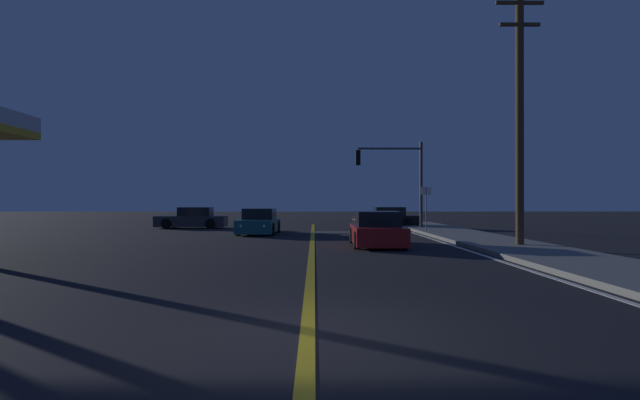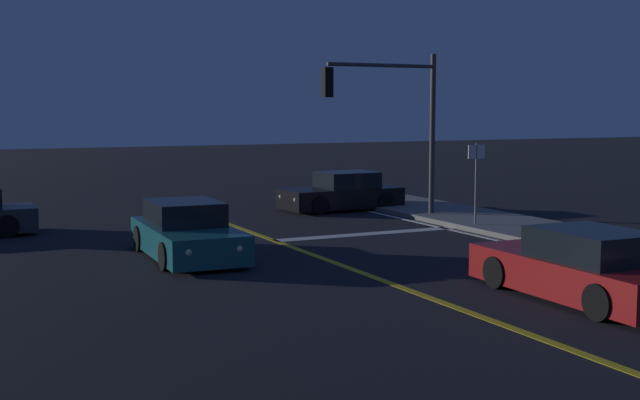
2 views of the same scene
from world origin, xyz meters
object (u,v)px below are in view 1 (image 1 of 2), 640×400
object	(u,v)px
traffic_signal_near_right	(396,171)
street_sign_corner	(426,202)
car_far_approaching_charcoal	(192,219)
car_following_oncoming_black	(386,219)
utility_pole_right	(520,112)
car_distant_tail_red	(377,231)
car_mid_block_teal	(259,223)

from	to	relation	value
traffic_signal_near_right	street_sign_corner	size ratio (longest dim) A/B	2.08
car_far_approaching_charcoal	car_following_oncoming_black	bearing A→B (deg)	-86.65
car_far_approaching_charcoal	street_sign_corner	distance (m)	14.89
utility_pole_right	street_sign_corner	distance (m)	10.17
car_distant_tail_red	traffic_signal_near_right	size ratio (longest dim) A/B	0.87
car_distant_tail_red	car_mid_block_teal	bearing A→B (deg)	126.49
car_mid_block_teal	car_far_approaching_charcoal	xyz separation A→B (m)	(-4.90, 5.95, -0.00)
car_distant_tail_red	car_following_oncoming_black	bearing A→B (deg)	81.77
car_following_oncoming_black	car_far_approaching_charcoal	bearing A→B (deg)	91.92
street_sign_corner	utility_pole_right	bearing A→B (deg)	-81.63
street_sign_corner	car_following_oncoming_black	bearing A→B (deg)	103.06
car_mid_block_teal	traffic_signal_near_right	distance (m)	9.15
car_following_oncoming_black	car_far_approaching_charcoal	distance (m)	12.60
car_distant_tail_red	street_sign_corner	size ratio (longest dim) A/B	1.82
car_distant_tail_red	car_far_approaching_charcoal	world-z (taller)	same
car_mid_block_teal	car_following_oncoming_black	distance (m)	10.24
car_distant_tail_red	car_mid_block_teal	world-z (taller)	same
car_following_oncoming_black	utility_pole_right	world-z (taller)	utility_pole_right
car_mid_block_teal	utility_pole_right	xyz separation A→B (m)	(10.45, -8.66, 4.42)
car_distant_tail_red	car_far_approaching_charcoal	distance (m)	16.92
car_distant_tail_red	car_far_approaching_charcoal	xyz separation A→B (m)	(-10.26, 13.46, -0.00)
car_following_oncoming_black	street_sign_corner	world-z (taller)	street_sign_corner
utility_pole_right	street_sign_corner	bearing A→B (deg)	98.37
car_distant_tail_red	car_mid_block_teal	distance (m)	9.22
car_distant_tail_red	car_far_approaching_charcoal	size ratio (longest dim) A/B	1.03
street_sign_corner	car_distant_tail_red	bearing A→B (deg)	-113.80
car_mid_block_teal	car_following_oncoming_black	size ratio (longest dim) A/B	1.06
car_following_oncoming_black	street_sign_corner	size ratio (longest dim) A/B	1.68
car_distant_tail_red	street_sign_corner	distance (m)	9.22
car_far_approaching_charcoal	street_sign_corner	xyz separation A→B (m)	(13.95, -5.09, 1.12)
car_following_oncoming_black	traffic_signal_near_right	world-z (taller)	traffic_signal_near_right
street_sign_corner	traffic_signal_near_right	bearing A→B (deg)	113.23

